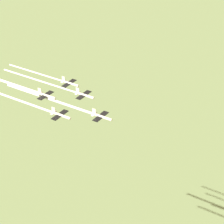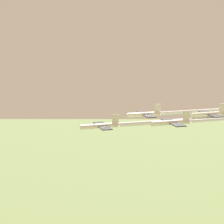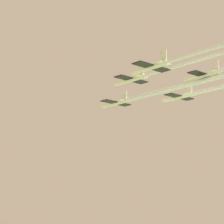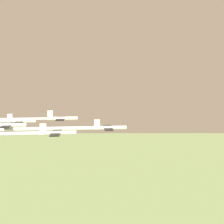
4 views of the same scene
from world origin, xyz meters
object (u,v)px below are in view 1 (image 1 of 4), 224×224
Objects in this scene: jet_1 at (84,95)px; jet_4 at (46,95)px; jet_2 at (60,115)px; jet_3 at (70,83)px; jet_0 at (101,116)px.

jet_1 reaches higher than jet_4.
jet_2 is 1.00× the size of jet_4.
jet_1 is 19.14m from jet_2.
jet_1 is 1.00× the size of jet_2.
jet_2 is at bearing 59.53° from jet_4.
jet_2 is 18.84m from jet_4.
jet_1 is 1.00× the size of jet_3.
jet_3 is at bearing -180.00° from jet_4.
jet_1 is 18.96m from jet_3.
jet_3 is at bearing -120.47° from jet_1.
jet_2 is (-19.02, -1.48, -1.44)m from jet_1.
jet_2 is 32.91m from jet_3.
jet_0 reaches higher than jet_3.
jet_3 is 1.00× the size of jet_4.
jet_1 is 1.00× the size of jet_4.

